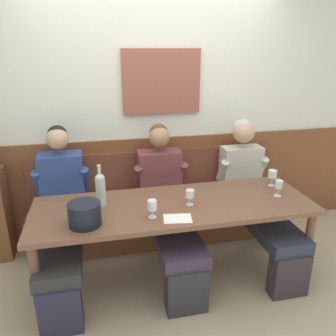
{
  "coord_description": "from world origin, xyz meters",
  "views": [
    {
      "loc": [
        -0.59,
        -2.29,
        1.96
      ],
      "look_at": [
        0.01,
        0.45,
        0.94
      ],
      "focal_mm": 36.15,
      "sensor_mm": 36.0,
      "label": 1
    }
  ],
  "objects_px": {
    "person_center_left_seat": "(254,192)",
    "wine_bottle_green_tall": "(100,188)",
    "wine_glass_right_end": "(190,194)",
    "ice_bucket": "(85,214)",
    "wall_bench": "(159,215)",
    "wine_glass_near_bucket": "(279,185)",
    "wine_glass_mid_right": "(152,206)",
    "person_left_seat": "(167,201)",
    "dining_table": "(174,213)",
    "wine_glass_center_front": "(272,175)",
    "person_right_seat": "(61,209)"
  },
  "relations": [
    {
      "from": "ice_bucket",
      "to": "wine_glass_right_end",
      "type": "bearing_deg",
      "value": 10.26
    },
    {
      "from": "wall_bench",
      "to": "wine_glass_near_bucket",
      "type": "relative_size",
      "value": 17.93
    },
    {
      "from": "dining_table",
      "to": "wine_glass_right_end",
      "type": "xyz_separation_m",
      "value": [
        0.12,
        -0.04,
        0.17
      ]
    },
    {
      "from": "person_center_left_seat",
      "to": "wine_glass_mid_right",
      "type": "xyz_separation_m",
      "value": [
        -1.09,
        -0.52,
        0.22
      ]
    },
    {
      "from": "wall_bench",
      "to": "person_right_seat",
      "type": "xyz_separation_m",
      "value": [
        -0.92,
        -0.34,
        0.35
      ]
    },
    {
      "from": "wine_bottle_green_tall",
      "to": "wine_glass_near_bucket",
      "type": "xyz_separation_m",
      "value": [
        1.48,
        -0.15,
        -0.04
      ]
    },
    {
      "from": "wall_bench",
      "to": "person_left_seat",
      "type": "height_order",
      "value": "person_left_seat"
    },
    {
      "from": "ice_bucket",
      "to": "person_left_seat",
      "type": "bearing_deg",
      "value": 36.27
    },
    {
      "from": "person_left_seat",
      "to": "wine_bottle_green_tall",
      "type": "bearing_deg",
      "value": -158.87
    },
    {
      "from": "wine_glass_near_bucket",
      "to": "wine_bottle_green_tall",
      "type": "bearing_deg",
      "value": 174.36
    },
    {
      "from": "wall_bench",
      "to": "person_right_seat",
      "type": "distance_m",
      "value": 1.04
    },
    {
      "from": "wine_glass_mid_right",
      "to": "wine_glass_center_front",
      "type": "height_order",
      "value": "wine_glass_center_front"
    },
    {
      "from": "person_right_seat",
      "to": "wall_bench",
      "type": "bearing_deg",
      "value": 20.16
    },
    {
      "from": "person_center_left_seat",
      "to": "wine_bottle_green_tall",
      "type": "height_order",
      "value": "person_center_left_seat"
    },
    {
      "from": "wall_bench",
      "to": "wine_glass_near_bucket",
      "type": "height_order",
      "value": "wall_bench"
    },
    {
      "from": "person_center_left_seat",
      "to": "wine_glass_mid_right",
      "type": "relative_size",
      "value": 9.0
    },
    {
      "from": "wine_bottle_green_tall",
      "to": "person_center_left_seat",
      "type": "bearing_deg",
      "value": 8.8
    },
    {
      "from": "person_right_seat",
      "to": "wine_glass_center_front",
      "type": "relative_size",
      "value": 8.64
    },
    {
      "from": "wall_bench",
      "to": "wine_bottle_green_tall",
      "type": "height_order",
      "value": "wine_bottle_green_tall"
    },
    {
      "from": "dining_table",
      "to": "person_center_left_seat",
      "type": "bearing_deg",
      "value": 20.54
    },
    {
      "from": "dining_table",
      "to": "ice_bucket",
      "type": "relative_size",
      "value": 9.72
    },
    {
      "from": "dining_table",
      "to": "wine_glass_center_front",
      "type": "height_order",
      "value": "wine_glass_center_front"
    },
    {
      "from": "person_right_seat",
      "to": "wine_glass_right_end",
      "type": "bearing_deg",
      "value": -20.5
    },
    {
      "from": "wall_bench",
      "to": "dining_table",
      "type": "xyz_separation_m",
      "value": [
        0.0,
        -0.69,
        0.38
      ]
    },
    {
      "from": "person_right_seat",
      "to": "ice_bucket",
      "type": "bearing_deg",
      "value": -68.03
    },
    {
      "from": "person_left_seat",
      "to": "wine_bottle_green_tall",
      "type": "height_order",
      "value": "person_left_seat"
    },
    {
      "from": "person_center_left_seat",
      "to": "wine_bottle_green_tall",
      "type": "xyz_separation_m",
      "value": [
        -1.46,
        -0.23,
        0.27
      ]
    },
    {
      "from": "wine_glass_right_end",
      "to": "wine_glass_near_bucket",
      "type": "xyz_separation_m",
      "value": [
        0.79,
        0.0,
        0.01
      ]
    },
    {
      "from": "person_right_seat",
      "to": "wine_glass_near_bucket",
      "type": "distance_m",
      "value": 1.88
    },
    {
      "from": "person_center_left_seat",
      "to": "ice_bucket",
      "type": "relative_size",
      "value": 5.41
    },
    {
      "from": "person_left_seat",
      "to": "person_center_left_seat",
      "type": "xyz_separation_m",
      "value": [
        0.87,
        -0.0,
        0.01
      ]
    },
    {
      "from": "person_center_left_seat",
      "to": "wine_glass_mid_right",
      "type": "distance_m",
      "value": 1.23
    },
    {
      "from": "wall_bench",
      "to": "person_left_seat",
      "type": "distance_m",
      "value": 0.48
    },
    {
      "from": "wall_bench",
      "to": "ice_bucket",
      "type": "distance_m",
      "value": 1.25
    },
    {
      "from": "wall_bench",
      "to": "wine_glass_right_end",
      "type": "height_order",
      "value": "wall_bench"
    },
    {
      "from": "person_center_left_seat",
      "to": "wine_glass_right_end",
      "type": "relative_size",
      "value": 9.78
    },
    {
      "from": "person_center_left_seat",
      "to": "ice_bucket",
      "type": "xyz_separation_m",
      "value": [
        -1.58,
        -0.52,
        0.2
      ]
    },
    {
      "from": "wall_bench",
      "to": "wine_bottle_green_tall",
      "type": "bearing_deg",
      "value": -134.97
    },
    {
      "from": "wall_bench",
      "to": "person_left_seat",
      "type": "bearing_deg",
      "value": -88.77
    },
    {
      "from": "wine_glass_mid_right",
      "to": "wine_glass_center_front",
      "type": "distance_m",
      "value": 1.24
    },
    {
      "from": "person_left_seat",
      "to": "person_right_seat",
      "type": "bearing_deg",
      "value": 179.08
    },
    {
      "from": "wine_bottle_green_tall",
      "to": "ice_bucket",
      "type": "bearing_deg",
      "value": -112.91
    },
    {
      "from": "wall_bench",
      "to": "wine_glass_center_front",
      "type": "xyz_separation_m",
      "value": [
        0.97,
        -0.5,
        0.57
      ]
    },
    {
      "from": "wine_glass_right_end",
      "to": "ice_bucket",
      "type": "bearing_deg",
      "value": -169.74
    },
    {
      "from": "person_left_seat",
      "to": "wine_glass_right_end",
      "type": "bearing_deg",
      "value": -73.56
    },
    {
      "from": "person_left_seat",
      "to": "dining_table",
      "type": "bearing_deg",
      "value": -91.32
    },
    {
      "from": "person_center_left_seat",
      "to": "wine_glass_near_bucket",
      "type": "height_order",
      "value": "person_center_left_seat"
    },
    {
      "from": "ice_bucket",
      "to": "wine_bottle_green_tall",
      "type": "height_order",
      "value": "wine_bottle_green_tall"
    },
    {
      "from": "wine_glass_near_bucket",
      "to": "wine_glass_center_front",
      "type": "bearing_deg",
      "value": 74.3
    },
    {
      "from": "dining_table",
      "to": "wine_glass_right_end",
      "type": "relative_size",
      "value": 17.59
    }
  ]
}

